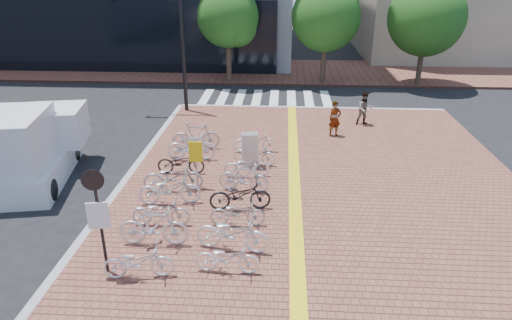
# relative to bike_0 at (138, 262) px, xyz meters

# --- Properties ---
(ground) EXTENTS (120.00, 120.00, 0.00)m
(ground) POSITION_rel_bike_0_xyz_m (1.86, 2.66, -0.60)
(ground) COLOR black
(ground) RESTS_ON ground
(kerb_north) EXTENTS (14.00, 0.25, 0.15)m
(kerb_north) POSITION_rel_bike_0_xyz_m (4.86, 14.66, -0.52)
(kerb_north) COLOR gray
(kerb_north) RESTS_ON ground
(far_sidewalk) EXTENTS (70.00, 8.00, 0.15)m
(far_sidewalk) POSITION_rel_bike_0_xyz_m (1.86, 23.66, -0.53)
(far_sidewalk) COLOR brown
(far_sidewalk) RESTS_ON ground
(crosswalk) EXTENTS (7.50, 4.00, 0.01)m
(crosswalk) POSITION_rel_bike_0_xyz_m (2.36, 16.66, -0.59)
(crosswalk) COLOR silver
(crosswalk) RESTS_ON ground
(street_trees) EXTENTS (16.20, 4.60, 6.35)m
(street_trees) POSITION_rel_bike_0_xyz_m (6.90, 20.11, 3.50)
(street_trees) COLOR #38281E
(street_trees) RESTS_ON far_sidewalk
(bike_0) EXTENTS (1.78, 0.84, 0.90)m
(bike_0) POSITION_rel_bike_0_xyz_m (0.00, 0.00, 0.00)
(bike_0) COLOR white
(bike_0) RESTS_ON sidewalk
(bike_1) EXTENTS (1.93, 0.59, 1.15)m
(bike_1) POSITION_rel_bike_0_xyz_m (0.00, 1.39, 0.13)
(bike_1) COLOR silver
(bike_1) RESTS_ON sidewalk
(bike_2) EXTENTS (1.72, 0.69, 0.88)m
(bike_2) POSITION_rel_bike_0_xyz_m (-0.07, 2.41, -0.01)
(bike_2) COLOR #B3B3B8
(bike_2) RESTS_ON sidewalk
(bike_3) EXTENTS (2.05, 0.98, 1.03)m
(bike_3) POSITION_rel_bike_0_xyz_m (-0.12, 3.71, 0.07)
(bike_3) COLOR silver
(bike_3) RESTS_ON sidewalk
(bike_4) EXTENTS (2.07, 0.99, 1.04)m
(bike_4) POSITION_rel_bike_0_xyz_m (-0.21, 4.61, 0.07)
(bike_4) COLOR #A8A8AC
(bike_4) RESTS_ON sidewalk
(bike_5) EXTENTS (1.73, 0.67, 0.90)m
(bike_5) POSITION_rel_bike_0_xyz_m (-0.25, 5.99, -0.00)
(bike_5) COLOR black
(bike_5) RESTS_ON sidewalk
(bike_6) EXTENTS (1.94, 0.72, 1.14)m
(bike_6) POSITION_rel_bike_0_xyz_m (-0.11, 7.22, 0.12)
(bike_6) COLOR white
(bike_6) RESTS_ON sidewalk
(bike_7) EXTENTS (2.00, 0.82, 1.16)m
(bike_7) POSITION_rel_bike_0_xyz_m (-0.13, 8.36, 0.13)
(bike_7) COLOR #A8A7AC
(bike_7) RESTS_ON sidewalk
(bike_8) EXTENTS (1.62, 0.61, 0.84)m
(bike_8) POSITION_rel_bike_0_xyz_m (2.12, 0.33, -0.03)
(bike_8) COLOR white
(bike_8) RESTS_ON sidewalk
(bike_9) EXTENTS (2.07, 0.97, 1.04)m
(bike_9) POSITION_rel_bike_0_xyz_m (2.14, 1.30, 0.07)
(bike_9) COLOR white
(bike_9) RESTS_ON sidewalk
(bike_10) EXTENTS (1.63, 0.62, 0.84)m
(bike_10) POSITION_rel_bike_0_xyz_m (2.15, 2.55, -0.03)
(bike_10) COLOR #AAABAF
(bike_10) RESTS_ON sidewalk
(bike_11) EXTENTS (1.97, 0.92, 1.00)m
(bike_11) POSITION_rel_bike_0_xyz_m (2.14, 3.49, 0.05)
(bike_11) COLOR black
(bike_11) RESTS_ON sidewalk
(bike_12) EXTENTS (1.78, 0.74, 1.04)m
(bike_12) POSITION_rel_bike_0_xyz_m (2.15, 4.68, 0.07)
(bike_12) COLOR silver
(bike_12) RESTS_ON sidewalk
(bike_13) EXTENTS (1.69, 0.78, 0.86)m
(bike_13) POSITION_rel_bike_0_xyz_m (2.15, 5.86, -0.02)
(bike_13) COLOR silver
(bike_13) RESTS_ON sidewalk
(bike_14) EXTENTS (1.70, 0.82, 0.86)m
(bike_14) POSITION_rel_bike_0_xyz_m (2.37, 6.96, -0.02)
(bike_14) COLOR silver
(bike_14) RESTS_ON sidewalk
(bike_15) EXTENTS (1.81, 0.81, 0.92)m
(bike_15) POSITION_rel_bike_0_xyz_m (2.31, 8.20, 0.01)
(bike_15) COLOR white
(bike_15) RESTS_ON sidewalk
(pedestrian_a) EXTENTS (0.67, 0.56, 1.56)m
(pedestrian_a) POSITION_rel_bike_0_xyz_m (5.67, 10.34, 0.33)
(pedestrian_a) COLOR gray
(pedestrian_a) RESTS_ON sidewalk
(pedestrian_b) EXTENTS (0.84, 0.71, 1.55)m
(pedestrian_b) POSITION_rel_bike_0_xyz_m (7.23, 11.98, 0.32)
(pedestrian_b) COLOR #474A5A
(pedestrian_b) RESTS_ON sidewalk
(utility_box) EXTENTS (0.67, 0.53, 1.31)m
(utility_box) POSITION_rel_bike_0_xyz_m (2.19, 6.79, 0.20)
(utility_box) COLOR #B7B7BC
(utility_box) RESTS_ON sidewalk
(yellow_sign) EXTENTS (0.45, 0.10, 1.66)m
(yellow_sign) POSITION_rel_bike_0_xyz_m (0.53, 4.94, 0.70)
(yellow_sign) COLOR #B7B7BC
(yellow_sign) RESTS_ON sidewalk
(notice_sign) EXTENTS (0.52, 0.16, 2.80)m
(notice_sign) POSITION_rel_bike_0_xyz_m (-0.87, 0.15, 1.32)
(notice_sign) COLOR black
(notice_sign) RESTS_ON sidewalk
(traffic_light_pole) EXTENTS (3.52, 1.36, 6.55)m
(traffic_light_pole) POSITION_rel_bike_0_xyz_m (-3.15, 13.75, 4.07)
(traffic_light_pole) COLOR black
(traffic_light_pole) RESTS_ON sidewalk
(box_truck) EXTENTS (2.88, 4.99, 2.72)m
(box_truck) POSITION_rel_bike_0_xyz_m (-5.31, 5.36, 0.68)
(box_truck) COLOR silver
(box_truck) RESTS_ON ground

